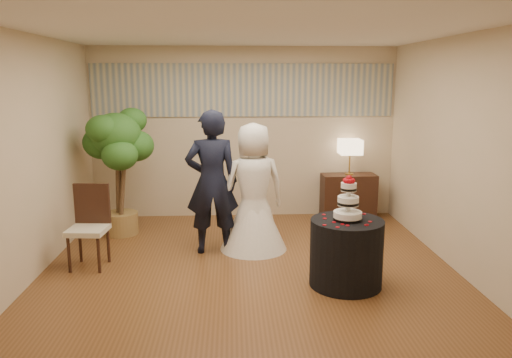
{
  "coord_description": "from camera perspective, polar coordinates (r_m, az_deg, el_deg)",
  "views": [
    {
      "loc": [
        -0.21,
        -5.72,
        2.29
      ],
      "look_at": [
        0.1,
        0.4,
        1.05
      ],
      "focal_mm": 35.0,
      "sensor_mm": 36.0,
      "label": 1
    }
  ],
  "objects": [
    {
      "name": "floor",
      "position": [
        6.17,
        -0.75,
        -10.36
      ],
      "size": [
        5.0,
        5.0,
        0.0
      ],
      "primitive_type": "cube",
      "color": "brown",
      "rests_on": "ground"
    },
    {
      "name": "ceiling",
      "position": [
        5.75,
        -0.83,
        16.51
      ],
      "size": [
        5.0,
        5.0,
        0.0
      ],
      "primitive_type": "cube",
      "color": "white",
      "rests_on": "wall_back"
    },
    {
      "name": "wall_back",
      "position": [
        8.28,
        -1.42,
        5.26
      ],
      "size": [
        5.0,
        0.06,
        2.8
      ],
      "primitive_type": "cube",
      "color": "#C9B595",
      "rests_on": "ground"
    },
    {
      "name": "wall_front",
      "position": [
        3.35,
        0.77,
        -4.0
      ],
      "size": [
        5.0,
        0.06,
        2.8
      ],
      "primitive_type": "cube",
      "color": "#C9B595",
      "rests_on": "ground"
    },
    {
      "name": "wall_left",
      "position": [
        6.23,
        -24.45,
        2.19
      ],
      "size": [
        0.06,
        5.0,
        2.8
      ],
      "primitive_type": "cube",
      "color": "#C9B595",
      "rests_on": "ground"
    },
    {
      "name": "wall_right",
      "position": [
        6.39,
        22.23,
        2.58
      ],
      "size": [
        0.06,
        5.0,
        2.8
      ],
      "primitive_type": "cube",
      "color": "#C9B595",
      "rests_on": "ground"
    },
    {
      "name": "mural_border",
      "position": [
        8.21,
        -1.45,
        10.11
      ],
      "size": [
        4.9,
        0.02,
        0.85
      ],
      "primitive_type": "cube",
      "color": "#979A8C",
      "rests_on": "wall_back"
    },
    {
      "name": "groom",
      "position": [
        6.56,
        -5.06,
        -0.37
      ],
      "size": [
        0.73,
        0.51,
        1.9
      ],
      "primitive_type": "imported",
      "rotation": [
        0.0,
        0.0,
        3.22
      ],
      "color": "black",
      "rests_on": "floor"
    },
    {
      "name": "bride",
      "position": [
        6.66,
        -0.3,
        -0.94
      ],
      "size": [
        1.1,
        1.1,
        1.73
      ],
      "primitive_type": "imported",
      "rotation": [
        0.0,
        0.0,
        3.38
      ],
      "color": "white",
      "rests_on": "floor"
    },
    {
      "name": "cake_table",
      "position": [
        5.71,
        10.27,
        -8.3
      ],
      "size": [
        0.99,
        0.99,
        0.76
      ],
      "primitive_type": "cylinder",
      "rotation": [
        0.0,
        0.0,
        -0.26
      ],
      "color": "black",
      "rests_on": "floor"
    },
    {
      "name": "wedding_cake",
      "position": [
        5.53,
        10.5,
        -2.13
      ],
      "size": [
        0.32,
        0.32,
        0.5
      ],
      "primitive_type": null,
      "color": "white",
      "rests_on": "cake_table"
    },
    {
      "name": "console",
      "position": [
        8.42,
        10.5,
        -1.94
      ],
      "size": [
        0.9,
        0.42,
        0.74
      ],
      "primitive_type": "cube",
      "rotation": [
        0.0,
        0.0,
        0.03
      ],
      "color": "black",
      "rests_on": "floor"
    },
    {
      "name": "table_lamp",
      "position": [
        8.3,
        10.66,
        2.49
      ],
      "size": [
        0.35,
        0.35,
        0.58
      ],
      "primitive_type": null,
      "color": "beige",
      "rests_on": "console"
    },
    {
      "name": "ficus_tree",
      "position": [
        7.57,
        -15.5,
        0.85
      ],
      "size": [
        1.27,
        1.27,
        1.91
      ],
      "primitive_type": null,
      "rotation": [
        0.0,
        0.0,
        2.2
      ],
      "color": "#2C5F1F",
      "rests_on": "floor"
    },
    {
      "name": "side_chair",
      "position": [
        6.43,
        -18.68,
        -5.29
      ],
      "size": [
        0.5,
        0.52,
        1.01
      ],
      "primitive_type": null,
      "rotation": [
        0.0,
        0.0,
        -0.08
      ],
      "color": "black",
      "rests_on": "floor"
    }
  ]
}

